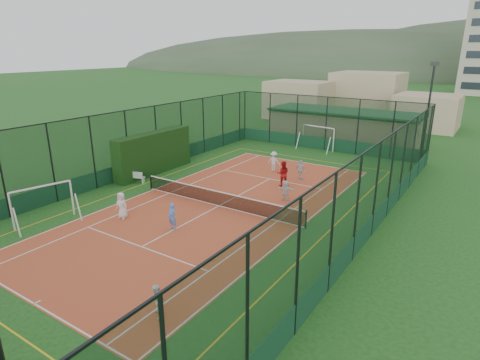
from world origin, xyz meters
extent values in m
plane|color=#1D4E1A|center=(0.00, 0.00, 0.00)|extent=(300.00, 300.00, 0.00)
cube|color=#AE4C26|center=(0.00, 0.00, 0.01)|extent=(11.17, 23.97, 0.01)
cube|color=black|center=(-8.30, 2.90, 1.58)|extent=(1.08, 7.21, 3.15)
imported|color=white|center=(-3.52, -4.49, 0.77)|extent=(0.80, 0.57, 1.53)
imported|color=#538AED|center=(-0.09, -4.05, 0.75)|extent=(0.59, 0.44, 1.48)
imported|color=silver|center=(4.47, -9.87, 0.65)|extent=(0.79, 0.76, 1.28)
imported|color=silver|center=(-0.78, 8.41, 0.78)|extent=(1.08, 0.72, 1.55)
imported|color=silver|center=(1.94, 7.53, 0.75)|extent=(0.93, 0.54, 1.49)
imported|color=white|center=(2.95, 3.15, 0.66)|extent=(1.26, 0.61, 1.30)
imported|color=#AE1216|center=(1.52, 5.49, 0.91)|extent=(1.10, 1.02, 1.81)
sphere|color=#CCE033|center=(2.74, 2.07, 0.04)|extent=(0.07, 0.07, 0.07)
sphere|color=#CCE033|center=(-3.25, 0.61, 0.04)|extent=(0.07, 0.07, 0.07)
sphere|color=#CCE033|center=(-2.15, 1.67, 0.04)|extent=(0.07, 0.07, 0.07)
sphere|color=#CCE033|center=(-3.29, 1.83, 0.04)|extent=(0.07, 0.07, 0.07)
sphere|color=#CCE033|center=(-2.62, 1.76, 0.04)|extent=(0.07, 0.07, 0.07)
camera|label=1|loc=(13.66, -18.43, 9.25)|focal=30.00mm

